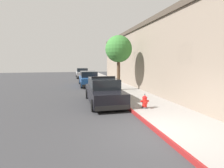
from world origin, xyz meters
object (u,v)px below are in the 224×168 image
object	(u,v)px
parked_car_dark_far	(82,73)
police_cruiser	(104,91)
parked_car_silver_ahead	(89,79)
street_tree	(119,49)
fire_hydrant	(145,102)

from	to	relation	value
parked_car_dark_far	police_cruiser	bearing A→B (deg)	-89.38
parked_car_silver_ahead	street_tree	bearing A→B (deg)	-64.51
parked_car_silver_ahead	fire_hydrant	world-z (taller)	parked_car_silver_ahead
fire_hydrant	street_tree	bearing A→B (deg)	87.66
parked_car_dark_far	fire_hydrant	bearing A→B (deg)	-84.55
police_cruiser	fire_hydrant	bearing A→B (deg)	-52.50
parked_car_silver_ahead	fire_hydrant	distance (m)	10.76
street_tree	fire_hydrant	bearing A→B (deg)	-92.34
parked_car_silver_ahead	street_tree	xyz separation A→B (m)	(2.12, -4.45, 2.87)
police_cruiser	parked_car_dark_far	bearing A→B (deg)	90.62
police_cruiser	street_tree	xyz separation A→B (m)	(2.01, 3.85, 2.87)
police_cruiser	parked_car_dark_far	size ratio (longest dim) A/B	1.00
parked_car_dark_far	street_tree	distance (m)	14.81
parked_car_dark_far	street_tree	world-z (taller)	street_tree
police_cruiser	parked_car_silver_ahead	xyz separation A→B (m)	(-0.11, 8.30, -0.00)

